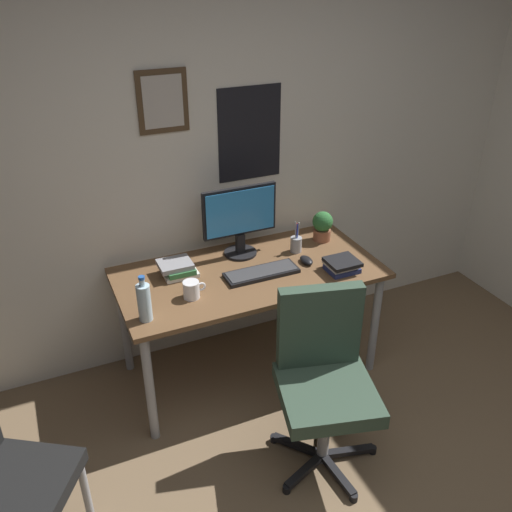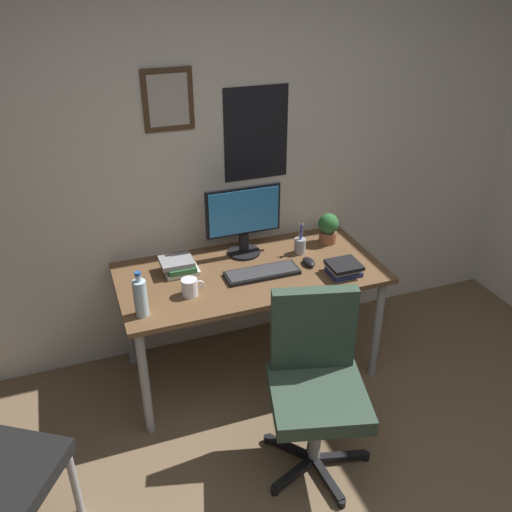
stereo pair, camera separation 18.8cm
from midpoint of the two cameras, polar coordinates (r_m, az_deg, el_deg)
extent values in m
cube|color=silver|center=(3.36, -2.03, 10.61)|extent=(4.40, 0.08, 2.60)
cube|color=#4C3823|center=(3.14, -7.33, 15.69)|extent=(0.28, 0.02, 0.34)
cube|color=beige|center=(3.13, -7.28, 15.64)|extent=(0.22, 0.00, 0.28)
cube|color=black|center=(3.35, 1.65, 12.47)|extent=(0.40, 0.01, 0.56)
cube|color=brown|center=(3.22, 1.07, -1.79)|extent=(1.53, 0.75, 0.03)
cylinder|color=#9EA0A5|center=(3.04, -9.63, -12.85)|extent=(0.05, 0.05, 0.70)
cylinder|color=#9EA0A5|center=(3.47, 13.93, -7.35)|extent=(0.05, 0.05, 0.70)
cylinder|color=#9EA0A5|center=(3.53, -11.65, -6.35)|extent=(0.05, 0.05, 0.70)
cylinder|color=#9EA0A5|center=(3.91, 9.07, -2.32)|extent=(0.05, 0.05, 0.70)
cube|color=#334738|center=(2.79, 8.43, -14.27)|extent=(0.56, 0.56, 0.08)
cube|color=#334738|center=(2.77, 7.90, -7.46)|extent=(0.42, 0.17, 0.45)
cylinder|color=#9EA0A5|center=(2.96, 8.07, -17.80)|extent=(0.07, 0.07, 0.42)
cube|color=black|center=(3.12, 10.50, -19.70)|extent=(0.28, 0.11, 0.03)
cylinder|color=black|center=(3.17, 13.06, -19.53)|extent=(0.05, 0.05, 0.04)
cube|color=black|center=(3.19, 8.10, -18.15)|extent=(0.18, 0.26, 0.03)
cylinder|color=black|center=(3.30, 8.32, -16.57)|extent=(0.05, 0.05, 0.04)
cube|color=black|center=(3.13, 5.36, -19.13)|extent=(0.21, 0.24, 0.03)
cylinder|color=black|center=(3.18, 2.95, -18.41)|extent=(0.05, 0.05, 0.04)
cube|color=black|center=(3.02, 5.94, -21.43)|extent=(0.28, 0.14, 0.03)
cylinder|color=black|center=(2.97, 3.92, -23.05)|extent=(0.05, 0.05, 0.04)
cube|color=black|center=(3.02, 9.28, -21.80)|extent=(0.06, 0.28, 0.03)
cylinder|color=black|center=(2.96, 10.80, -23.83)|extent=(0.05, 0.05, 0.04)
cube|color=black|center=(2.66, -22.54, -20.08)|extent=(0.58, 0.58, 0.07)
cylinder|color=#9EA0A5|center=(2.85, -16.30, -21.70)|extent=(0.05, 0.05, 0.41)
cylinder|color=#9EA0A5|center=(3.01, -22.77, -19.77)|extent=(0.05, 0.05, 0.41)
cylinder|color=black|center=(3.39, 0.33, 0.38)|extent=(0.20, 0.20, 0.01)
cube|color=black|center=(3.36, 0.33, 1.39)|extent=(0.05, 0.04, 0.12)
cube|color=black|center=(3.27, 0.31, 4.69)|extent=(0.46, 0.02, 0.30)
cube|color=#338CD8|center=(3.26, 0.43, 4.55)|extent=(0.43, 0.00, 0.27)
cube|color=black|center=(3.17, 2.34, -1.80)|extent=(0.43, 0.15, 0.02)
cube|color=#38383A|center=(3.16, 2.34, -1.60)|extent=(0.41, 0.13, 0.00)
ellipsoid|color=black|center=(3.29, 7.10, -0.65)|extent=(0.06, 0.11, 0.04)
cylinder|color=silver|center=(2.82, -9.97, -4.36)|extent=(0.07, 0.07, 0.20)
cylinder|color=silver|center=(2.76, -10.18, -2.27)|extent=(0.03, 0.03, 0.04)
cylinder|color=#2659B2|center=(2.75, -10.22, -1.83)|extent=(0.03, 0.03, 0.01)
cylinder|color=white|center=(2.98, -5.09, -3.26)|extent=(0.09, 0.09, 0.10)
torus|color=white|center=(2.99, -4.05, -2.99)|extent=(0.05, 0.01, 0.05)
cylinder|color=brown|center=(3.55, 8.91, 1.95)|extent=(0.11, 0.11, 0.07)
sphere|color=#2D6B33|center=(3.51, 9.02, 3.29)|extent=(0.13, 0.13, 0.13)
ellipsoid|color=#287A38|center=(3.52, 8.39, 3.44)|extent=(0.07, 0.08, 0.02)
ellipsoid|color=#287A38|center=(3.55, 9.26, 3.50)|extent=(0.07, 0.08, 0.02)
ellipsoid|color=#287A38|center=(3.47, 8.90, 3.38)|extent=(0.08, 0.07, 0.02)
cylinder|color=#9EA0A5|center=(3.40, 6.14, 1.02)|extent=(0.07, 0.07, 0.09)
cylinder|color=#263FBF|center=(3.36, 6.28, 2.15)|extent=(0.01, 0.01, 0.13)
cylinder|color=red|center=(3.36, 6.25, 2.18)|extent=(0.01, 0.01, 0.13)
cylinder|color=black|center=(3.37, 6.28, 2.25)|extent=(0.01, 0.01, 0.13)
cylinder|color=#9EA0A5|center=(3.36, 6.37, 2.29)|extent=(0.01, 0.03, 0.14)
cylinder|color=#9EA0A5|center=(3.36, 6.12, 2.25)|extent=(0.01, 0.02, 0.14)
cube|color=navy|center=(3.23, 10.70, -1.65)|extent=(0.18, 0.14, 0.03)
cube|color=silver|center=(3.22, 10.59, -1.13)|extent=(0.16, 0.16, 0.03)
cube|color=black|center=(3.19, 10.75, -0.94)|extent=(0.18, 0.17, 0.02)
cube|color=silver|center=(3.22, -6.09, -1.41)|extent=(0.19, 0.17, 0.02)
cube|color=#33723F|center=(3.19, -6.12, -1.09)|extent=(0.16, 0.16, 0.03)
cube|color=gray|center=(3.19, -6.54, -0.60)|extent=(0.19, 0.16, 0.03)
camera|label=1|loc=(0.09, -88.24, 0.98)|focal=38.75mm
camera|label=2|loc=(0.09, 91.76, -0.98)|focal=38.75mm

